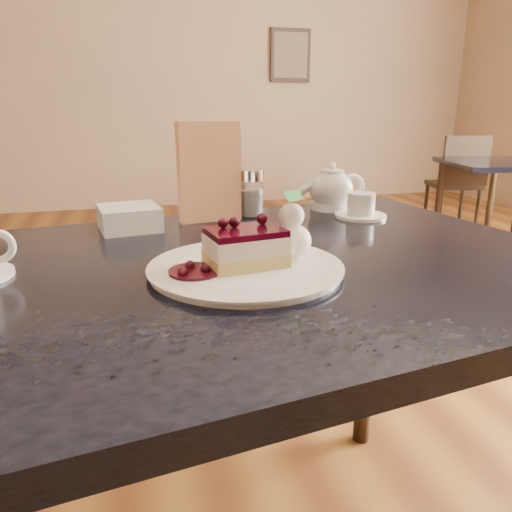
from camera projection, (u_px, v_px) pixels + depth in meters
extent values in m
cube|color=tan|center=(121.00, 62.00, 5.07)|extent=(8.00, 0.02, 3.00)
cube|color=black|center=(290.00, 55.00, 5.45)|extent=(0.45, 0.03, 0.55)
cube|color=black|center=(235.00, 274.00, 0.93)|extent=(1.43, 1.06, 0.04)
cylinder|color=black|center=(368.00, 336.00, 1.60)|extent=(0.06, 0.06, 0.78)
cylinder|color=white|center=(246.00, 269.00, 0.87)|extent=(0.33, 0.33, 0.01)
cube|color=#E5CB7D|center=(246.00, 259.00, 0.87)|extent=(0.14, 0.11, 0.02)
cube|color=beige|center=(246.00, 243.00, 0.86)|extent=(0.14, 0.11, 0.03)
cube|color=black|center=(245.00, 232.00, 0.85)|extent=(0.14, 0.11, 0.01)
ellipsoid|color=white|center=(291.00, 241.00, 0.91)|extent=(0.07, 0.07, 0.06)
cylinder|color=black|center=(195.00, 271.00, 0.83)|extent=(0.09, 0.09, 0.01)
cylinder|color=white|center=(360.00, 216.00, 1.29)|extent=(0.13, 0.13, 0.01)
cylinder|color=white|center=(361.00, 204.00, 1.28)|extent=(0.07, 0.07, 0.06)
ellipsoid|color=white|center=(331.00, 190.00, 1.37)|extent=(0.12, 0.12, 0.10)
cylinder|color=white|center=(332.00, 169.00, 1.36)|extent=(0.07, 0.07, 0.01)
cylinder|color=white|center=(304.00, 192.00, 1.35)|extent=(0.07, 0.02, 0.06)
cube|color=beige|center=(209.00, 172.00, 1.22)|extent=(0.16, 0.05, 0.24)
cylinder|color=white|center=(251.00, 198.00, 1.29)|extent=(0.06, 0.06, 0.09)
cylinder|color=silver|center=(251.00, 175.00, 1.27)|extent=(0.07, 0.07, 0.03)
cube|color=white|center=(129.00, 218.00, 1.16)|extent=(0.15, 0.15, 0.06)
cube|color=black|center=(511.00, 164.00, 3.73)|extent=(1.06, 0.92, 0.04)
cylinder|color=black|center=(488.00, 220.00, 3.47)|extent=(0.04, 0.04, 0.65)
cylinder|color=black|center=(438.00, 204.00, 4.01)|extent=(0.04, 0.04, 0.65)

